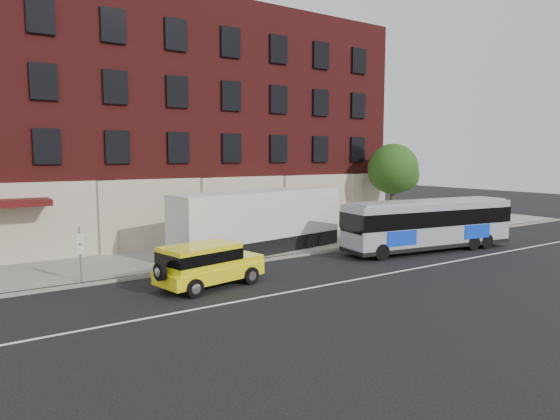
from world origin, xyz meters
TOP-DOWN VIEW (x-y plane):
  - ground at (0.00, 0.00)m, footprint 120.00×120.00m
  - sidewalk at (0.00, 9.00)m, footprint 60.00×6.00m
  - kerb at (0.00, 6.00)m, footprint 60.00×0.25m
  - lane_line at (0.00, 0.50)m, footprint 60.00×0.12m
  - building at (-0.01, 16.92)m, footprint 30.00×12.10m
  - sign_pole at (-8.50, 6.15)m, footprint 0.30×0.20m
  - street_tree at (13.54, 9.48)m, footprint 3.60×3.60m
  - city_bus at (9.89, 3.19)m, footprint 10.91×3.74m
  - yellow_suv at (-4.22, 3.00)m, footprint 4.89×2.77m
  - shipping_container at (1.23, 7.60)m, footprint 10.88×3.99m

SIDE VIEW (x-z plane):
  - ground at x=0.00m, z-range 0.00..0.00m
  - lane_line at x=0.00m, z-range 0.00..0.01m
  - sidewalk at x=0.00m, z-range 0.00..0.15m
  - kerb at x=0.00m, z-range 0.00..0.15m
  - yellow_suv at x=-4.22m, z-range 0.13..1.95m
  - sign_pole at x=-8.50m, z-range 0.20..2.70m
  - city_bus at x=9.89m, z-range 0.15..3.08m
  - shipping_container at x=1.23m, z-range -0.02..3.53m
  - street_tree at x=13.54m, z-range 1.31..7.51m
  - building at x=-0.01m, z-range 0.08..15.08m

